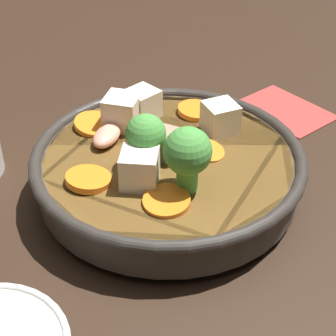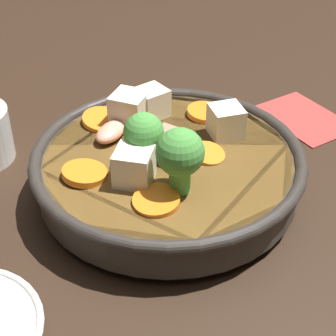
% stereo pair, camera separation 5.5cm
% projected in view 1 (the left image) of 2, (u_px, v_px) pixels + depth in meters
% --- Properties ---
extents(ground_plane, '(3.00, 3.00, 0.00)m').
position_uv_depth(ground_plane, '(168.00, 193.00, 0.57)').
color(ground_plane, black).
extents(stirfry_bowl, '(0.27, 0.27, 0.11)m').
position_uv_depth(stirfry_bowl, '(167.00, 165.00, 0.54)').
color(stirfry_bowl, '#38332D').
rests_on(stirfry_bowl, ground_plane).
extents(napkin, '(0.11, 0.08, 0.00)m').
position_uv_depth(napkin, '(285.00, 110.00, 0.70)').
color(napkin, '#A33833').
rests_on(napkin, ground_plane).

